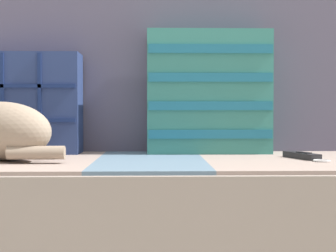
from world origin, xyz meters
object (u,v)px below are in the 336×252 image
object	(u,v)px
couch	(99,220)
throw_pillow_striped	(209,92)
game_remote_far	(303,156)
throw_pillow_quilted	(26,103)

from	to	relation	value
couch	throw_pillow_striped	bearing A→B (deg)	26.43
couch	game_remote_far	world-z (taller)	game_remote_far
throw_pillow_quilted	throw_pillow_striped	distance (m)	0.62
throw_pillow_quilted	game_remote_far	world-z (taller)	throw_pillow_quilted
throw_pillow_quilted	game_remote_far	size ratio (longest dim) A/B	1.82
throw_pillow_striped	game_remote_far	distance (m)	0.40
throw_pillow_striped	game_remote_far	bearing A→B (deg)	-40.50
throw_pillow_quilted	game_remote_far	distance (m)	0.93
couch	game_remote_far	xyz separation A→B (m)	(0.62, -0.05, 0.20)
throw_pillow_striped	couch	bearing A→B (deg)	-153.57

